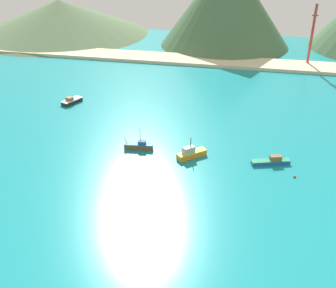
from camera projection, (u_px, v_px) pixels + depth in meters
ground at (162, 167)px, 93.96m from camera, size 260.00×280.00×0.50m
fishing_boat_1 at (191, 153)px, 96.97m from camera, size 7.06×6.71×5.35m
fishing_boat_3 at (72, 101)px, 127.43m from camera, size 5.14×7.46×2.25m
fishing_boat_5 at (139, 146)px, 100.74m from camera, size 7.38×2.75×6.02m
fishing_boat_7 at (272, 161)px, 94.42m from camera, size 9.28×4.54×2.09m
buoy_0 at (295, 177)px, 89.49m from camera, size 0.62×0.62×0.62m
beach_strip at (209, 61)px, 166.74m from camera, size 247.00×14.24×1.20m
hill_west at (60, 17)px, 209.57m from camera, size 91.03×91.03×17.10m
hill_central at (227, 0)px, 182.44m from camera, size 59.92×59.92×40.56m
radio_tower at (312, 35)px, 157.41m from camera, size 2.40×1.92×23.97m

